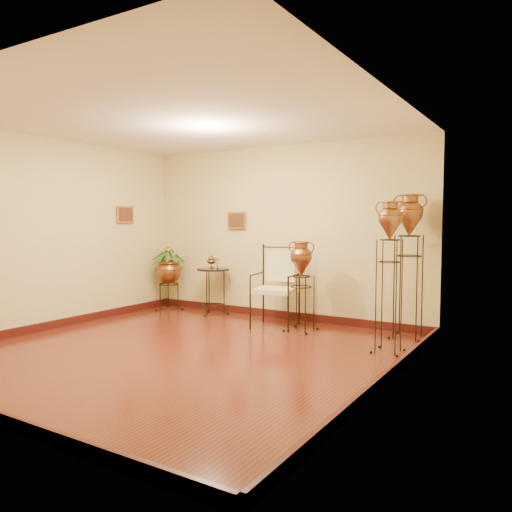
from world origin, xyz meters
The scene contains 8 objects.
ground centered at (0.00, 0.00, 0.00)m, with size 5.00×5.00×0.00m, color maroon.
room_shell centered at (-0.01, 0.01, 1.73)m, with size 5.02×5.02×2.81m.
amphora_tall centered at (2.15, 1.27, 0.94)m, with size 0.41×0.41×1.85m.
amphora_mid centered at (2.15, 2.15, 1.00)m, with size 0.49×0.49×1.98m.
amphora_short centered at (0.72, 1.78, 0.66)m, with size 0.53×0.53×1.33m.
planter_urn centered at (-2.13, 2.15, 0.74)m, with size 0.90×0.90×1.33m.
armchair centered at (0.27, 1.82, 0.61)m, with size 0.78×0.74×1.21m.
side_table centered at (-1.13, 2.15, 0.41)m, with size 0.64×0.64×1.00m.
Camera 1 is at (3.90, -4.64, 1.59)m, focal length 35.00 mm.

